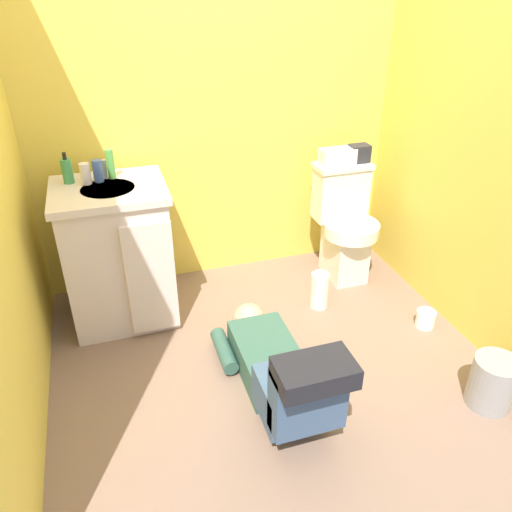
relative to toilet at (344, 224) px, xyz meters
name	(u,v)px	position (x,y,z in m)	size (l,w,h in m)	color
ground_plane	(267,356)	(-0.75, -0.64, -0.39)	(2.74, 2.91, 0.04)	#806453
wall_back	(215,89)	(-0.75, 0.35, 0.83)	(2.40, 0.08, 2.40)	#E7C94C
wall_right	(495,115)	(0.41, -0.64, 0.83)	(0.08, 1.91, 2.40)	#E7C94C
toilet	(344,224)	(0.00, 0.00, 0.00)	(0.36, 0.46, 0.75)	silver
vanity_cabinet	(119,254)	(-1.43, -0.04, 0.05)	(0.60, 0.53, 0.82)	silver
faucet	(105,169)	(-1.44, 0.10, 0.50)	(0.02, 0.02, 0.10)	silver
person_plumber	(279,369)	(-0.79, -0.96, -0.19)	(0.39, 1.06, 0.52)	#33594C
tissue_box	(337,157)	(-0.04, 0.09, 0.43)	(0.22, 0.11, 0.10)	silver
toiletry_bag	(359,153)	(0.11, 0.09, 0.44)	(0.12, 0.09, 0.11)	#26262D
soap_dispenser	(67,171)	(-1.63, 0.08, 0.52)	(0.06, 0.06, 0.17)	#3F9758
bottle_white	(85,174)	(-1.54, 0.04, 0.51)	(0.05, 0.05, 0.11)	white
bottle_blue	(98,171)	(-1.47, 0.05, 0.51)	(0.05, 0.05, 0.12)	#4265B8
bottle_green	(110,164)	(-1.40, 0.08, 0.53)	(0.04, 0.04, 0.16)	#51A448
trash_can	(492,382)	(0.15, -1.30, -0.24)	(0.21, 0.21, 0.26)	gray
paper_towel_roll	(320,290)	(-0.30, -0.32, -0.25)	(0.11, 0.11, 0.23)	white
toilet_paper_roll	(425,319)	(0.21, -0.69, -0.32)	(0.11, 0.11, 0.10)	white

